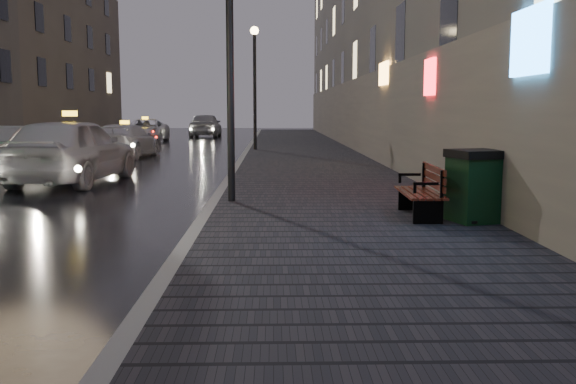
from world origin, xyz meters
name	(u,v)px	position (x,y,z in m)	size (l,w,h in m)	color
ground	(5,303)	(0.00, 0.00, 0.00)	(120.00, 120.00, 0.00)	black
sidewalk	(303,152)	(3.90, 21.00, 0.07)	(4.60, 58.00, 0.15)	black
curb	(246,153)	(1.50, 21.00, 0.07)	(0.20, 58.00, 0.15)	slate
sidewalk_far	(4,153)	(-8.70, 21.00, 0.07)	(2.40, 58.00, 0.15)	black
curb_far	(35,153)	(-7.40, 21.00, 0.07)	(0.20, 58.00, 0.15)	slate
building_near	(367,12)	(7.10, 25.00, 6.50)	(1.80, 50.00, 13.00)	#605B54
building_far_c	(38,56)	(-13.50, 39.00, 5.50)	(6.00, 22.00, 11.00)	#6B6051
lamp_near	(230,23)	(1.85, 6.00, 3.49)	(0.36, 0.36, 5.28)	black
lamp_far	(255,72)	(1.85, 22.00, 3.49)	(0.36, 0.36, 5.28)	black
bench	(424,191)	(5.10, 4.12, 0.57)	(0.62, 1.67, 0.84)	black
trash_bin	(475,185)	(5.80, 3.65, 0.72)	(0.91, 0.91, 1.12)	black
taxi_near	(71,150)	(-2.51, 10.27, 0.86)	(2.03, 5.05, 1.72)	silver
taxi_mid	(125,141)	(-3.20, 19.26, 0.66)	(1.85, 4.56, 1.32)	white
taxi_far	(145,131)	(-4.80, 31.38, 0.67)	(2.23, 4.83, 1.34)	silver
car_far	(206,125)	(-2.00, 37.98, 0.82)	(1.94, 4.83, 1.64)	#999AA1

